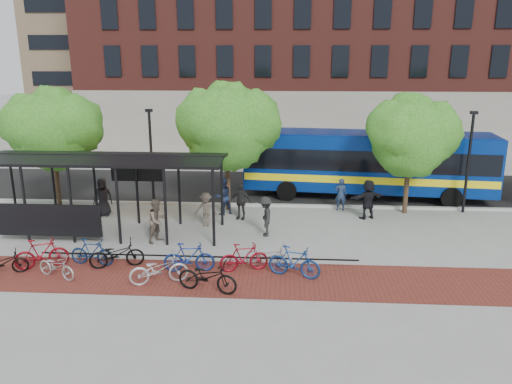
# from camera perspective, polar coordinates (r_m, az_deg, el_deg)

# --- Properties ---
(ground) EXTENTS (160.00, 160.00, 0.00)m
(ground) POSITION_cam_1_polar(r_m,az_deg,el_deg) (22.65, 3.44, -4.62)
(ground) COLOR #9E9E99
(ground) RESTS_ON ground
(asphalt_street) EXTENTS (160.00, 8.00, 0.01)m
(asphalt_street) POSITION_cam_1_polar(r_m,az_deg,el_deg) (30.29, 3.52, 0.54)
(asphalt_street) COLOR black
(asphalt_street) RESTS_ON ground
(curb) EXTENTS (160.00, 0.25, 0.12)m
(curb) POSITION_cam_1_polar(r_m,az_deg,el_deg) (26.43, 3.49, -1.55)
(curb) COLOR #B7B7B2
(curb) RESTS_ON ground
(brick_strip) EXTENTS (24.00, 3.00, 0.01)m
(brick_strip) POSITION_cam_1_polar(r_m,az_deg,el_deg) (18.14, -3.07, -9.86)
(brick_strip) COLOR maroon
(brick_strip) RESTS_ON ground
(bike_rack_rail) EXTENTS (12.00, 0.05, 0.95)m
(bike_rack_rail) POSITION_cam_1_polar(r_m,az_deg,el_deg) (19.13, -6.67, -8.57)
(bike_rack_rail) COLOR black
(bike_rack_rail) RESTS_ON ground
(building_brick) EXTENTS (55.00, 14.00, 20.00)m
(building_brick) POSITION_cam_1_polar(r_m,az_deg,el_deg) (48.40, 16.32, 17.44)
(building_brick) COLOR maroon
(building_brick) RESTS_ON ground
(bus_shelter) EXTENTS (10.60, 3.07, 3.60)m
(bus_shelter) POSITION_cam_1_polar(r_m,az_deg,el_deg) (22.84, -17.32, 2.70)
(bus_shelter) COLOR black
(bus_shelter) RESTS_ON ground
(tree_a) EXTENTS (4.90, 4.00, 6.18)m
(tree_a) POSITION_cam_1_polar(r_m,az_deg,el_deg) (27.59, -22.14, 6.96)
(tree_a) COLOR #382619
(tree_a) RESTS_ON ground
(tree_b) EXTENTS (5.15, 4.20, 6.47)m
(tree_b) POSITION_cam_1_polar(r_m,az_deg,el_deg) (25.03, -3.08, 7.82)
(tree_b) COLOR #382619
(tree_b) RESTS_ON ground
(tree_c) EXTENTS (4.66, 3.80, 5.92)m
(tree_c) POSITION_cam_1_polar(r_m,az_deg,el_deg) (25.65, 17.44, 6.42)
(tree_c) COLOR #382619
(tree_c) RESTS_ON ground
(lamp_post_left) EXTENTS (0.35, 0.20, 5.12)m
(lamp_post_left) POSITION_cam_1_polar(r_m,az_deg,el_deg) (26.33, -11.87, 4.11)
(lamp_post_left) COLOR black
(lamp_post_left) RESTS_ON ground
(lamp_post_right) EXTENTS (0.35, 0.20, 5.12)m
(lamp_post_right) POSITION_cam_1_polar(r_m,az_deg,el_deg) (26.94, 23.13, 3.45)
(lamp_post_right) COLOR black
(lamp_post_right) RESTS_ON ground
(bus) EXTENTS (13.73, 4.26, 3.65)m
(bus) POSITION_cam_1_polar(r_m,az_deg,el_deg) (28.45, 12.60, 3.55)
(bus) COLOR navy
(bus) RESTS_ON ground
(bike_0) EXTENTS (1.82, 1.24, 0.91)m
(bike_0) POSITION_cam_1_polar(r_m,az_deg,el_deg) (20.44, -26.98, -7.25)
(bike_0) COLOR black
(bike_0) RESTS_ON ground
(bike_1) EXTENTS (1.98, 1.27, 1.15)m
(bike_1) POSITION_cam_1_polar(r_m,az_deg,el_deg) (20.40, -23.31, -6.47)
(bike_1) COLOR maroon
(bike_1) RESTS_ON ground
(bike_2) EXTENTS (1.78, 1.21, 0.89)m
(bike_2) POSITION_cam_1_polar(r_m,az_deg,el_deg) (19.37, -21.85, -7.89)
(bike_2) COLOR #AEAEB1
(bike_2) RESTS_ON ground
(bike_3) EXTENTS (1.77, 0.68, 1.04)m
(bike_3) POSITION_cam_1_polar(r_m,az_deg,el_deg) (20.02, -18.24, -6.55)
(bike_3) COLOR navy
(bike_3) RESTS_ON ground
(bike_4) EXTENTS (2.13, 1.26, 1.06)m
(bike_4) POSITION_cam_1_polar(r_m,az_deg,el_deg) (19.55, -15.64, -6.84)
(bike_4) COLOR black
(bike_4) RESTS_ON ground
(bike_6) EXTENTS (2.17, 1.34, 1.08)m
(bike_6) POSITION_cam_1_polar(r_m,az_deg,el_deg) (17.87, -11.05, -8.65)
(bike_6) COLOR #BABABD
(bike_6) RESTS_ON ground
(bike_7) EXTENTS (1.93, 0.72, 1.13)m
(bike_7) POSITION_cam_1_polar(r_m,az_deg,el_deg) (18.60, -7.65, -7.42)
(bike_7) COLOR navy
(bike_7) RESTS_ON ground
(bike_8) EXTENTS (2.22, 1.23, 1.11)m
(bike_8) POSITION_cam_1_polar(r_m,az_deg,el_deg) (17.05, -5.57, -9.58)
(bike_8) COLOR black
(bike_8) RESTS_ON ground
(bike_9) EXTENTS (1.89, 0.95, 1.09)m
(bike_9) POSITION_cam_1_polar(r_m,az_deg,el_deg) (18.51, -1.39, -7.47)
(bike_9) COLOR maroon
(bike_9) RESTS_ON ground
(bike_10) EXTENTS (1.93, 1.06, 0.96)m
(bike_10) POSITION_cam_1_polar(r_m,az_deg,el_deg) (18.82, 1.52, -7.28)
(bike_10) COLOR #B3B3B5
(bike_10) RESTS_ON ground
(bike_11) EXTENTS (2.02, 1.11, 1.17)m
(bike_11) POSITION_cam_1_polar(r_m,az_deg,el_deg) (18.06, 4.39, -7.98)
(bike_11) COLOR navy
(bike_11) RESTS_ON ground
(pedestrian_0) EXTENTS (1.02, 0.76, 1.90)m
(pedestrian_0) POSITION_cam_1_polar(r_m,az_deg,el_deg) (25.85, -17.11, -0.55)
(pedestrian_0) COLOR black
(pedestrian_0) RESTS_ON ground
(pedestrian_2) EXTENTS (1.14, 1.09, 1.86)m
(pedestrian_2) POSITION_cam_1_polar(r_m,az_deg,el_deg) (24.94, -3.78, -0.50)
(pedestrian_2) COLOR #1D2743
(pedestrian_2) RESTS_ON ground
(pedestrian_3) EXTENTS (1.08, 0.66, 1.63)m
(pedestrian_3) POSITION_cam_1_polar(r_m,az_deg,el_deg) (23.27, -5.74, -2.00)
(pedestrian_3) COLOR brown
(pedestrian_3) RESTS_ON ground
(pedestrian_4) EXTENTS (1.12, 0.73, 1.78)m
(pedestrian_4) POSITION_cam_1_polar(r_m,az_deg,el_deg) (24.19, -1.77, -1.08)
(pedestrian_4) COLOR #262626
(pedestrian_4) RESTS_ON ground
(pedestrian_5) EXTENTS (1.89, 1.22, 1.95)m
(pedestrian_5) POSITION_cam_1_polar(r_m,az_deg,el_deg) (24.83, 12.68, -0.82)
(pedestrian_5) COLOR black
(pedestrian_5) RESTS_ON ground
(pedestrian_7) EXTENTS (0.63, 0.42, 1.68)m
(pedestrian_7) POSITION_cam_1_polar(r_m,az_deg,el_deg) (25.93, 9.65, -0.27)
(pedestrian_7) COLOR #202E4A
(pedestrian_7) RESTS_ON ground
(pedestrian_8) EXTENTS (1.10, 1.16, 1.90)m
(pedestrian_8) POSITION_cam_1_polar(r_m,az_deg,el_deg) (21.62, -11.19, -3.22)
(pedestrian_8) COLOR brown
(pedestrian_8) RESTS_ON ground
(pedestrian_9) EXTENTS (0.78, 1.21, 1.78)m
(pedestrian_9) POSITION_cam_1_polar(r_m,az_deg,el_deg) (21.93, 1.08, -2.81)
(pedestrian_9) COLOR black
(pedestrian_9) RESTS_ON ground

